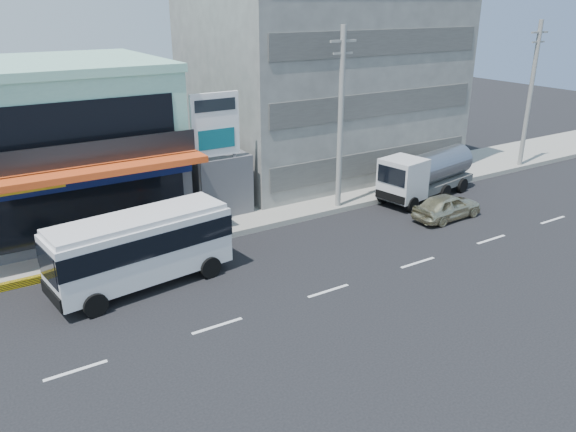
{
  "coord_description": "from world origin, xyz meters",
  "views": [
    {
      "loc": [
        -12.2,
        -16.36,
        11.1
      ],
      "look_at": [
        0.11,
        3.29,
        2.2
      ],
      "focal_mm": 35.0,
      "sensor_mm": 36.0,
      "label": 1
    }
  ],
  "objects_px": {
    "sedan": "(447,206)",
    "satellite_dish": "(211,150)",
    "billboard": "(216,132)",
    "minibus": "(141,244)",
    "shop_building": "(43,150)",
    "utility_pole_far": "(530,95)",
    "tanker_truck": "(425,174)",
    "concrete_building": "(321,67)",
    "motorcycle_rider": "(173,238)",
    "utility_pole_near": "(341,120)"
  },
  "relations": [
    {
      "from": "shop_building",
      "to": "satellite_dish",
      "type": "height_order",
      "value": "shop_building"
    },
    {
      "from": "utility_pole_far",
      "to": "minibus",
      "type": "relative_size",
      "value": 1.31
    },
    {
      "from": "utility_pole_near",
      "to": "motorcycle_rider",
      "type": "distance_m",
      "value": 10.92
    },
    {
      "from": "concrete_building",
      "to": "utility_pole_far",
      "type": "height_order",
      "value": "concrete_building"
    },
    {
      "from": "sedan",
      "to": "motorcycle_rider",
      "type": "bearing_deg",
      "value": 73.86
    },
    {
      "from": "concrete_building",
      "to": "tanker_truck",
      "type": "xyz_separation_m",
      "value": [
        1.7,
        -8.56,
        -5.49
      ]
    },
    {
      "from": "satellite_dish",
      "to": "minibus",
      "type": "height_order",
      "value": "satellite_dish"
    },
    {
      "from": "billboard",
      "to": "sedan",
      "type": "bearing_deg",
      "value": -28.97
    },
    {
      "from": "shop_building",
      "to": "concrete_building",
      "type": "distance_m",
      "value": 18.28
    },
    {
      "from": "satellite_dish",
      "to": "utility_pole_near",
      "type": "distance_m",
      "value": 7.17
    },
    {
      "from": "concrete_building",
      "to": "shop_building",
      "type": "bearing_deg",
      "value": -176.65
    },
    {
      "from": "satellite_dish",
      "to": "billboard",
      "type": "relative_size",
      "value": 0.22
    },
    {
      "from": "tanker_truck",
      "to": "sedan",
      "type": "bearing_deg",
      "value": -114.18
    },
    {
      "from": "shop_building",
      "to": "concrete_building",
      "type": "height_order",
      "value": "concrete_building"
    },
    {
      "from": "motorcycle_rider",
      "to": "tanker_truck",
      "type": "bearing_deg",
      "value": -1.3
    },
    {
      "from": "billboard",
      "to": "utility_pole_far",
      "type": "height_order",
      "value": "utility_pole_far"
    },
    {
      "from": "tanker_truck",
      "to": "shop_building",
      "type": "bearing_deg",
      "value": 159.16
    },
    {
      "from": "sedan",
      "to": "tanker_truck",
      "type": "height_order",
      "value": "tanker_truck"
    },
    {
      "from": "shop_building",
      "to": "tanker_truck",
      "type": "bearing_deg",
      "value": -20.84
    },
    {
      "from": "satellite_dish",
      "to": "minibus",
      "type": "bearing_deg",
      "value": -133.76
    },
    {
      "from": "billboard",
      "to": "tanker_truck",
      "type": "distance_m",
      "value": 12.97
    },
    {
      "from": "tanker_truck",
      "to": "concrete_building",
      "type": "bearing_deg",
      "value": 101.23
    },
    {
      "from": "shop_building",
      "to": "billboard",
      "type": "distance_m",
      "value": 8.92
    },
    {
      "from": "utility_pole_far",
      "to": "tanker_truck",
      "type": "relative_size",
      "value": 1.36
    },
    {
      "from": "sedan",
      "to": "motorcycle_rider",
      "type": "relative_size",
      "value": 1.69
    },
    {
      "from": "sedan",
      "to": "tanker_truck",
      "type": "bearing_deg",
      "value": -26.32
    },
    {
      "from": "utility_pole_near",
      "to": "minibus",
      "type": "distance_m",
      "value": 12.97
    },
    {
      "from": "shop_building",
      "to": "utility_pole_far",
      "type": "relative_size",
      "value": 1.24
    },
    {
      "from": "billboard",
      "to": "minibus",
      "type": "height_order",
      "value": "billboard"
    },
    {
      "from": "shop_building",
      "to": "minibus",
      "type": "bearing_deg",
      "value": -79.22
    },
    {
      "from": "billboard",
      "to": "utility_pole_near",
      "type": "distance_m",
      "value": 6.75
    },
    {
      "from": "utility_pole_near",
      "to": "sedan",
      "type": "bearing_deg",
      "value": -44.29
    },
    {
      "from": "concrete_building",
      "to": "sedan",
      "type": "bearing_deg",
      "value": -88.73
    },
    {
      "from": "shop_building",
      "to": "motorcycle_rider",
      "type": "relative_size",
      "value": 5.03
    },
    {
      "from": "sedan",
      "to": "satellite_dish",
      "type": "bearing_deg",
      "value": 50.78
    },
    {
      "from": "billboard",
      "to": "tanker_truck",
      "type": "xyz_separation_m",
      "value": [
        12.2,
        -2.76,
        -3.42
      ]
    },
    {
      "from": "tanker_truck",
      "to": "motorcycle_rider",
      "type": "distance_m",
      "value": 15.72
    },
    {
      "from": "utility_pole_near",
      "to": "sedan",
      "type": "distance_m",
      "value": 7.43
    },
    {
      "from": "tanker_truck",
      "to": "motorcycle_rider",
      "type": "relative_size",
      "value": 2.99
    },
    {
      "from": "billboard",
      "to": "motorcycle_rider",
      "type": "height_order",
      "value": "billboard"
    },
    {
      "from": "shop_building",
      "to": "utility_pole_far",
      "type": "xyz_separation_m",
      "value": [
        30.0,
        -6.55,
        1.15
      ]
    },
    {
      "from": "minibus",
      "to": "sedan",
      "type": "bearing_deg",
      "value": -4.44
    },
    {
      "from": "shop_building",
      "to": "utility_pole_near",
      "type": "xyz_separation_m",
      "value": [
        14.0,
        -6.55,
        1.15
      ]
    },
    {
      "from": "minibus",
      "to": "tanker_truck",
      "type": "bearing_deg",
      "value": 6.13
    },
    {
      "from": "minibus",
      "to": "sedan",
      "type": "distance_m",
      "value": 16.55
    },
    {
      "from": "sedan",
      "to": "tanker_truck",
      "type": "relative_size",
      "value": 0.57
    },
    {
      "from": "shop_building",
      "to": "satellite_dish",
      "type": "bearing_deg",
      "value": -20.21
    },
    {
      "from": "utility_pole_near",
      "to": "tanker_truck",
      "type": "relative_size",
      "value": 1.36
    },
    {
      "from": "utility_pole_near",
      "to": "utility_pole_far",
      "type": "distance_m",
      "value": 16.0
    },
    {
      "from": "utility_pole_far",
      "to": "motorcycle_rider",
      "type": "height_order",
      "value": "utility_pole_far"
    }
  ]
}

